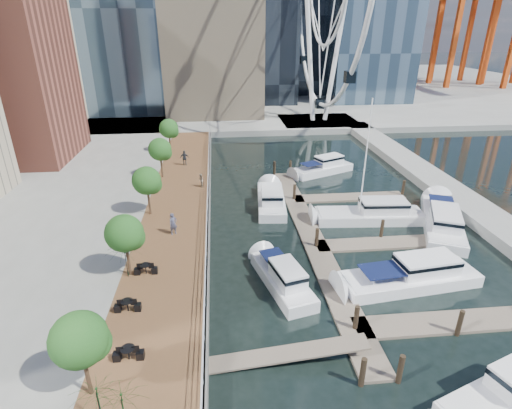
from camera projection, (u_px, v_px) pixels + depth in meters
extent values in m
plane|color=black|center=(300.00, 312.00, 25.97)|extent=(520.00, 520.00, 0.00)
cube|color=brown|center=(178.00, 213.00, 38.57)|extent=(6.00, 60.00, 1.00)
cube|color=#595954|center=(209.00, 212.00, 38.84)|extent=(0.25, 60.00, 1.00)
cube|color=gray|center=(232.00, 86.00, 118.33)|extent=(200.00, 114.00, 1.00)
cube|color=gray|center=(437.00, 184.00, 45.73)|extent=(4.00, 60.00, 1.00)
cube|color=gray|center=(318.00, 123.00, 74.22)|extent=(14.00, 12.00, 1.00)
cube|color=#6D6051|center=(311.00, 235.00, 35.28)|extent=(2.00, 32.00, 0.20)
cube|color=#6D6051|center=(448.00, 322.00, 24.93)|extent=(12.00, 2.00, 0.20)
cube|color=#6D6051|center=(385.00, 243.00, 34.01)|extent=(12.00, 2.00, 0.20)
cube|color=#6D6051|center=(349.00, 197.00, 43.08)|extent=(12.00, 2.00, 0.20)
cube|color=brown|center=(12.00, 79.00, 49.60)|extent=(12.00, 14.00, 20.00)
cube|color=#BCAD8E|center=(12.00, 40.00, 61.94)|extent=(14.00, 16.00, 28.00)
cylinder|color=white|center=(309.00, 45.00, 68.46)|extent=(0.80, 0.80, 26.00)
cylinder|color=white|center=(338.00, 45.00, 68.91)|extent=(0.80, 0.80, 26.00)
cylinder|color=#3F2B1C|center=(87.00, 374.00, 18.60)|extent=(0.20, 0.20, 2.40)
sphere|color=#265B1E|center=(79.00, 340.00, 17.73)|extent=(2.60, 2.60, 2.60)
cylinder|color=#3F2B1C|center=(128.00, 260.00, 27.67)|extent=(0.20, 0.20, 2.40)
sphere|color=#265B1E|center=(124.00, 233.00, 26.81)|extent=(2.60, 2.60, 2.60)
cylinder|color=#3F2B1C|center=(149.00, 202.00, 36.75)|extent=(0.20, 0.20, 2.40)
sphere|color=#265B1E|center=(147.00, 181.00, 35.88)|extent=(2.60, 2.60, 2.60)
cylinder|color=#3F2B1C|center=(162.00, 167.00, 45.82)|extent=(0.20, 0.20, 2.40)
sphere|color=#265B1E|center=(160.00, 149.00, 44.96)|extent=(2.60, 2.60, 2.60)
cylinder|color=#3F2B1C|center=(170.00, 144.00, 54.90)|extent=(0.20, 0.20, 2.40)
sphere|color=#265B1E|center=(169.00, 128.00, 54.03)|extent=(2.60, 2.60, 2.60)
imported|color=#47495F|center=(173.00, 224.00, 33.24)|extent=(0.83, 0.77, 1.91)
imported|color=gray|center=(201.00, 181.00, 43.08)|extent=(0.58, 0.74, 1.50)
imported|color=#2F343B|center=(185.00, 158.00, 49.77)|extent=(1.17, 0.59, 1.91)
imported|color=#103E15|center=(99.00, 405.00, 17.24)|extent=(2.87, 2.91, 2.14)
imported|color=#0E3319|center=(126.00, 262.00, 27.43)|extent=(2.86, 2.91, 2.41)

